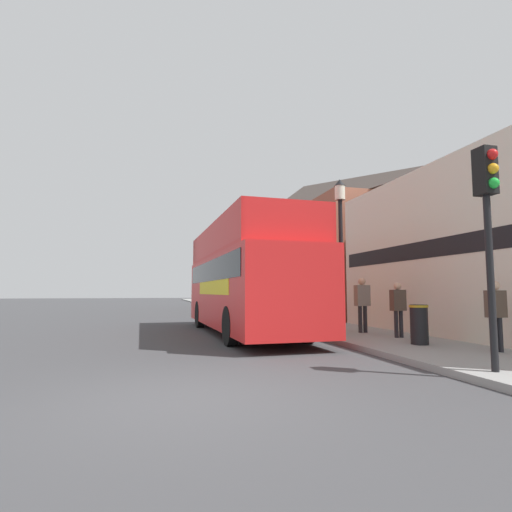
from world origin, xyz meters
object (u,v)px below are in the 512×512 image
tour_bus (244,284)px  lamp_post_second (271,254)px  pedestrian_third (362,299)px  lamp_post_nearest (341,227)px  pedestrian_nearest (496,309)px  traffic_signal (488,206)px  parked_car_ahead_of_bus (229,306)px  pedestrian_second (398,304)px  litter_bin (419,323)px

tour_bus → lamp_post_second: bearing=61.9°
pedestrian_third → lamp_post_nearest: 2.61m
pedestrian_nearest → traffic_signal: size_ratio=0.41×
tour_bus → lamp_post_second: 5.85m
parked_car_ahead_of_bus → pedestrian_second: 10.93m
pedestrian_nearest → litter_bin: (-0.84, 1.58, -0.42)m
lamp_post_nearest → lamp_post_second: size_ratio=1.05×
lamp_post_nearest → lamp_post_second: 7.60m
tour_bus → litter_bin: (3.53, -4.94, -1.07)m
tour_bus → lamp_post_nearest: bearing=-46.9°
pedestrian_second → litter_bin: (-0.40, -1.49, -0.44)m
traffic_signal → litter_bin: (1.01, 3.37, -2.31)m
tour_bus → pedestrian_third: size_ratio=5.50×
pedestrian_second → lamp_post_second: (-1.44, 8.50, 2.27)m
lamp_post_nearest → pedestrian_nearest: bearing=-65.4°
pedestrian_nearest → lamp_post_nearest: size_ratio=0.32×
lamp_post_second → tour_bus: bearing=-116.2°
parked_car_ahead_of_bus → pedestrian_nearest: (3.59, -13.52, 0.39)m
lamp_post_nearest → pedestrian_third: bearing=31.8°
parked_car_ahead_of_bus → litter_bin: 12.26m
parked_car_ahead_of_bus → lamp_post_second: size_ratio=0.96×
lamp_post_second → litter_bin: (1.04, -9.98, -2.71)m
traffic_signal → pedestrian_second: bearing=73.8°
pedestrian_third → litter_bin: size_ratio=1.78×
pedestrian_third → traffic_signal: 6.75m
tour_bus → lamp_post_second: (2.48, 5.04, 1.64)m
traffic_signal → pedestrian_third: bearing=80.2°
pedestrian_nearest → litter_bin: size_ratio=1.57×
pedestrian_nearest → lamp_post_second: lamp_post_second is taller
tour_bus → lamp_post_nearest: (2.55, -2.56, 1.77)m
pedestrian_second → pedestrian_third: 1.59m
pedestrian_nearest → lamp_post_second: 11.94m
litter_bin → pedestrian_second: bearing=75.1°
pedestrian_second → tour_bus: bearing=138.6°
parked_car_ahead_of_bus → litter_bin: (2.75, -11.95, -0.03)m
lamp_post_second → litter_bin: bearing=-84.0°
pedestrian_second → lamp_post_second: lamp_post_second is taller
pedestrian_nearest → lamp_post_nearest: 4.99m
traffic_signal → lamp_post_nearest: size_ratio=0.79×
parked_car_ahead_of_bus → pedestrian_third: size_ratio=2.49×
lamp_post_second → litter_bin: 10.40m
pedestrian_second → lamp_post_second: bearing=99.6°
traffic_signal → lamp_post_second: size_ratio=0.83×
tour_bus → pedestrian_second: tour_bus is taller
pedestrian_third → traffic_signal: size_ratio=0.46×
tour_bus → parked_car_ahead_of_bus: size_ratio=2.21×
parked_car_ahead_of_bus → lamp_post_second: lamp_post_second is taller
parked_car_ahead_of_bus → lamp_post_nearest: 10.12m
pedestrian_second → lamp_post_nearest: (-1.37, 0.90, 2.40)m
parked_car_ahead_of_bus → litter_bin: parked_car_ahead_of_bus is taller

